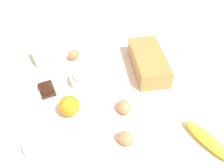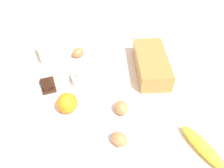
# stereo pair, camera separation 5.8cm
# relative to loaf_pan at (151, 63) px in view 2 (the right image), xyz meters

# --- Properties ---
(ground_plane) EXTENTS (2.40, 2.40, 0.02)m
(ground_plane) POSITION_rel_loaf_pan_xyz_m (0.11, -0.18, -0.05)
(ground_plane) COLOR beige
(loaf_pan) EXTENTS (0.29, 0.14, 0.08)m
(loaf_pan) POSITION_rel_loaf_pan_xyz_m (0.00, 0.00, 0.00)
(loaf_pan) COLOR #B77A3D
(loaf_pan) RESTS_ON ground_plane
(flour_bowl) EXTENTS (0.13, 0.13, 0.07)m
(flour_bowl) POSITION_rel_loaf_pan_xyz_m (0.04, -0.28, -0.01)
(flour_bowl) COLOR white
(flour_bowl) RESTS_ON ground_plane
(sugar_bowl) EXTENTS (0.15, 0.15, 0.07)m
(sugar_bowl) POSITION_rel_loaf_pan_xyz_m (0.31, -0.44, -0.01)
(sugar_bowl) COLOR white
(sugar_bowl) RESTS_ON ground_plane
(banana) EXTENTS (0.19, 0.12, 0.04)m
(banana) POSITION_rel_loaf_pan_xyz_m (0.41, 0.08, -0.02)
(banana) COLOR yellow
(banana) RESTS_ON ground_plane
(orange_fruit) EXTENTS (0.08, 0.08, 0.08)m
(orange_fruit) POSITION_rel_loaf_pan_xyz_m (0.19, -0.36, -0.00)
(orange_fruit) COLOR orange
(orange_fruit) RESTS_ON ground_plane
(butter_block) EXTENTS (0.11, 0.09, 0.06)m
(butter_block) POSITION_rel_loaf_pan_xyz_m (-0.14, -0.47, -0.01)
(butter_block) COLOR #F4EDB2
(butter_block) RESTS_ON ground_plane
(egg_near_butter) EXTENTS (0.07, 0.06, 0.05)m
(egg_near_butter) POSITION_rel_loaf_pan_xyz_m (0.22, -0.16, -0.02)
(egg_near_butter) COLOR #BA7E4C
(egg_near_butter) RESTS_ON ground_plane
(egg_beside_bowl) EXTENTS (0.08, 0.07, 0.05)m
(egg_beside_bowl) POSITION_rel_loaf_pan_xyz_m (0.35, -0.18, -0.02)
(egg_beside_bowl) COLOR #B67B4A
(egg_beside_bowl) RESTS_ON ground_plane
(egg_loose) EXTENTS (0.07, 0.07, 0.05)m
(egg_loose) POSITION_rel_loaf_pan_xyz_m (-0.14, -0.32, -0.02)
(egg_loose) COLOR #A67043
(egg_loose) RESTS_ON ground_plane
(chocolate_plate) EXTENTS (0.13, 0.13, 0.03)m
(chocolate_plate) POSITION_rel_loaf_pan_xyz_m (0.07, -0.45, -0.03)
(chocolate_plate) COLOR white
(chocolate_plate) RESTS_ON ground_plane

